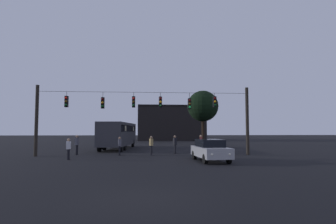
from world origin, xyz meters
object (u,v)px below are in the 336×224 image
object	(u,v)px
car_near_right	(210,150)
pedestrian_far_side	(120,145)
pedestrian_crossing_left	(69,148)
pedestrian_trailing	(201,144)
city_bus	(119,133)
pedestrian_crossing_right	(175,143)
tree_left_silhouette	(203,106)
pedestrian_near_bus	(151,144)
pedestrian_crossing_center	(77,144)

from	to	relation	value
car_near_right	pedestrian_far_side	bearing A→B (deg)	143.00
pedestrian_crossing_left	pedestrian_trailing	xyz separation A→B (m)	(10.49, 2.99, 0.12)
city_bus	car_near_right	size ratio (longest dim) A/B	2.52
city_bus	car_near_right	distance (m)	15.26
pedestrian_crossing_right	tree_left_silhouette	distance (m)	14.59
pedestrian_crossing_right	pedestrian_near_bus	xyz separation A→B (m)	(-2.19, -1.06, -0.02)
pedestrian_near_bus	pedestrian_crossing_left	bearing A→B (deg)	-152.75
pedestrian_crossing_center	tree_left_silhouette	bearing A→B (deg)	43.01
city_bus	pedestrian_near_bus	bearing A→B (deg)	-65.91
pedestrian_far_side	tree_left_silhouette	size ratio (longest dim) A/B	0.20
city_bus	pedestrian_crossing_left	xyz separation A→B (m)	(-2.49, -11.33, -0.99)
car_near_right	pedestrian_near_bus	world-z (taller)	pedestrian_near_bus
car_near_right	pedestrian_crossing_left	xyz separation A→B (m)	(-10.19, 1.81, 0.08)
pedestrian_near_bus	city_bus	bearing A→B (deg)	114.09
car_near_right	pedestrian_far_side	distance (m)	8.48
city_bus	tree_left_silhouette	distance (m)	13.02
car_near_right	pedestrian_near_bus	distance (m)	6.41
pedestrian_trailing	pedestrian_far_side	xyz separation A→B (m)	(-7.08, 0.31, -0.11)
car_near_right	pedestrian_far_side	xyz separation A→B (m)	(-6.78, 5.11, 0.09)
pedestrian_crossing_right	tree_left_silhouette	bearing A→B (deg)	67.60
pedestrian_crossing_center	pedestrian_near_bus	bearing A→B (deg)	-7.05
city_bus	pedestrian_crossing_right	xyz separation A→B (m)	(5.84, -7.10, -0.91)
pedestrian_crossing_left	pedestrian_crossing_right	xyz separation A→B (m)	(8.33, 4.23, 0.08)
city_bus	pedestrian_crossing_right	bearing A→B (deg)	-50.59
pedestrian_far_side	pedestrian_crossing_left	bearing A→B (deg)	-136.01
pedestrian_crossing_left	tree_left_silhouette	world-z (taller)	tree_left_silhouette
pedestrian_crossing_left	tree_left_silhouette	bearing A→B (deg)	51.37
city_bus	pedestrian_trailing	world-z (taller)	city_bus
city_bus	pedestrian_trailing	xyz separation A→B (m)	(8.00, -8.34, -0.87)
pedestrian_trailing	pedestrian_far_side	world-z (taller)	pedestrian_trailing
pedestrian_crossing_left	pedestrian_far_side	xyz separation A→B (m)	(3.41, 3.29, 0.02)
city_bus	pedestrian_far_side	xyz separation A→B (m)	(0.92, -8.03, -0.98)
pedestrian_crossing_right	pedestrian_trailing	world-z (taller)	pedestrian_trailing
city_bus	pedestrian_far_side	bearing A→B (deg)	-83.49
car_near_right	pedestrian_near_bus	bearing A→B (deg)	129.08
car_near_right	pedestrian_trailing	size ratio (longest dim) A/B	2.54
pedestrian_crossing_right	pedestrian_trailing	size ratio (longest dim) A/B	0.96
pedestrian_crossing_center	pedestrian_crossing_right	world-z (taller)	pedestrian_crossing_center
pedestrian_crossing_center	pedestrian_near_bus	world-z (taller)	pedestrian_crossing_center
pedestrian_crossing_center	pedestrian_far_side	distance (m)	3.86
pedestrian_crossing_left	tree_left_silhouette	distance (m)	22.29
pedestrian_crossing_center	pedestrian_crossing_left	bearing A→B (deg)	-84.42
car_near_right	pedestrian_crossing_left	world-z (taller)	pedestrian_crossing_left
tree_left_silhouette	pedestrian_crossing_left	bearing A→B (deg)	-128.63
pedestrian_crossing_right	car_near_right	bearing A→B (deg)	-72.92
pedestrian_crossing_left	pedestrian_crossing_right	size ratio (longest dim) A/B	0.93
pedestrian_far_side	car_near_right	bearing A→B (deg)	-37.00
city_bus	pedestrian_crossing_right	distance (m)	9.24
pedestrian_near_bus	pedestrian_far_side	xyz separation A→B (m)	(-2.73, 0.13, -0.04)
pedestrian_near_bus	pedestrian_far_side	size ratio (longest dim) A/B	1.04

